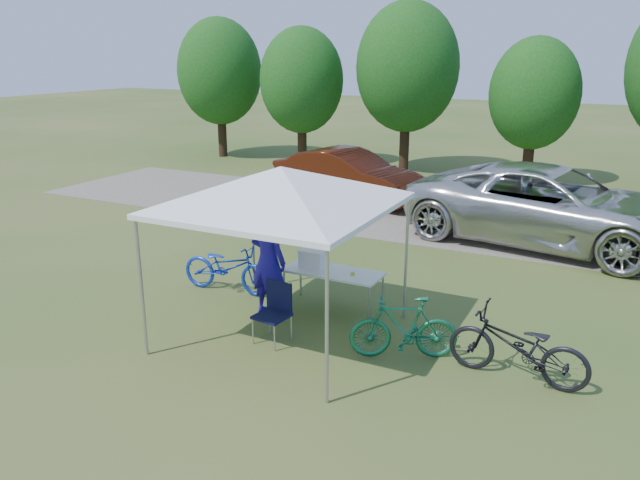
# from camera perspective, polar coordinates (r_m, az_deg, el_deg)

# --- Properties ---
(ground) EXTENTS (100.00, 100.00, 0.00)m
(ground) POSITION_cam_1_polar(r_m,az_deg,el_deg) (10.13, -3.34, -8.64)
(ground) COLOR #2D5119
(ground) RESTS_ON ground
(gravel_strip) EXTENTS (24.00, 5.00, 0.02)m
(gravel_strip) POSITION_cam_1_polar(r_m,az_deg,el_deg) (17.11, 10.11, 1.96)
(gravel_strip) COLOR gray
(gravel_strip) RESTS_ON ground
(canopy) EXTENTS (4.53, 4.53, 3.00)m
(canopy) POSITION_cam_1_polar(r_m,az_deg,el_deg) (9.30, -3.62, 6.26)
(canopy) COLOR #A5A5AA
(canopy) RESTS_ON ground
(treeline) EXTENTS (24.89, 4.28, 6.30)m
(treeline) POSITION_cam_1_polar(r_m,az_deg,el_deg) (22.49, 14.48, 14.36)
(treeline) COLOR #382314
(treeline) RESTS_ON ground
(folding_table) EXTENTS (1.72, 0.71, 0.71)m
(folding_table) POSITION_cam_1_polar(r_m,az_deg,el_deg) (10.84, 1.21, -3.06)
(folding_table) COLOR white
(folding_table) RESTS_ON ground
(folding_chair) EXTENTS (0.54, 0.55, 0.94)m
(folding_chair) POSITION_cam_1_polar(r_m,az_deg,el_deg) (9.75, -4.10, -6.13)
(folding_chair) COLOR black
(folding_chair) RESTS_ON ground
(cooler) EXTENTS (0.44, 0.30, 0.32)m
(cooler) POSITION_cam_1_polar(r_m,az_deg,el_deg) (10.94, -0.68, -1.72)
(cooler) COLOR white
(cooler) RESTS_ON folding_table
(ice_cream_cup) EXTENTS (0.07, 0.07, 0.05)m
(ice_cream_cup) POSITION_cam_1_polar(r_m,az_deg,el_deg) (10.62, 3.00, -3.10)
(ice_cream_cup) COLOR #B9CB2F
(ice_cream_cup) RESTS_ON folding_table
(cyclist) EXTENTS (0.78, 0.58, 1.95)m
(cyclist) POSITION_cam_1_polar(r_m,az_deg,el_deg) (10.55, -4.78, -1.87)
(cyclist) COLOR #1C1293
(cyclist) RESTS_ON ground
(bike_blue) EXTENTS (1.89, 0.78, 0.97)m
(bike_blue) POSITION_cam_1_polar(r_m,az_deg,el_deg) (11.79, -8.45, -2.47)
(bike_blue) COLOR #1537BA
(bike_blue) RESTS_ON ground
(bike_green) EXTENTS (1.63, 1.10, 0.96)m
(bike_green) POSITION_cam_1_polar(r_m,az_deg,el_deg) (9.31, 7.66, -7.93)
(bike_green) COLOR #186E47
(bike_green) RESTS_ON ground
(bike_dark) EXTENTS (1.96, 0.78, 1.01)m
(bike_dark) POSITION_cam_1_polar(r_m,az_deg,el_deg) (9.03, 17.63, -9.28)
(bike_dark) COLOR black
(bike_dark) RESTS_ON ground
(minivan) EXTENTS (6.90, 4.00, 1.81)m
(minivan) POSITION_cam_1_polar(r_m,az_deg,el_deg) (15.33, 20.26, 2.93)
(minivan) COLOR silver
(minivan) RESTS_ON gravel_strip
(sedan) EXTENTS (4.83, 2.42, 1.52)m
(sedan) POSITION_cam_1_polar(r_m,az_deg,el_deg) (18.71, 2.55, 5.92)
(sedan) COLOR #4A1A0C
(sedan) RESTS_ON gravel_strip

